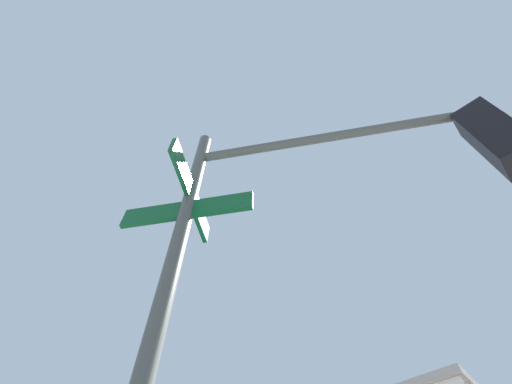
{
  "coord_description": "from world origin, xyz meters",
  "views": [
    {
      "loc": [
        -5.13,
        -7.88,
        1.63
      ],
      "look_at": [
        -6.1,
        -6.75,
        3.67
      ],
      "focal_mm": 23.79,
      "sensor_mm": 36.0,
      "label": 1
    }
  ],
  "objects": [
    {
      "name": "traffic_signal_near",
      "position": [
        -5.63,
        -6.29,
        3.57
      ],
      "size": [
        2.95,
        1.91,
        5.03
      ],
      "color": "#474C47",
      "rests_on": "ground_plane"
    }
  ]
}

